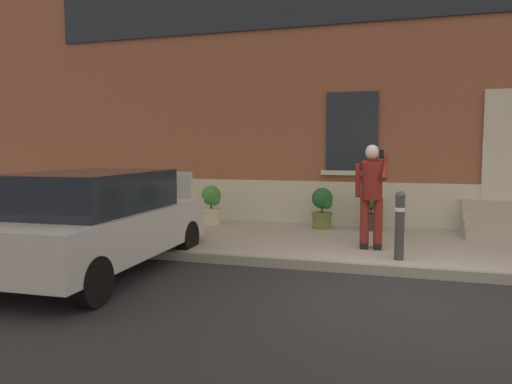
{
  "coord_description": "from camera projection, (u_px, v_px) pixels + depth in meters",
  "views": [
    {
      "loc": [
        -0.07,
        -6.21,
        1.83
      ],
      "look_at": [
        -2.42,
        1.6,
        1.1
      ],
      "focal_mm": 34.14,
      "sensor_mm": 36.0,
      "label": 1
    }
  ],
  "objects": [
    {
      "name": "ground_plane",
      "position": [
        405.0,
        296.0,
        6.07
      ],
      "size": [
        80.0,
        80.0,
        0.0
      ],
      "primitive_type": "plane",
      "color": "#232326"
    },
    {
      "name": "sidewalk",
      "position": [
        404.0,
        247.0,
        8.73
      ],
      "size": [
        24.0,
        3.6,
        0.15
      ],
      "primitive_type": "cube",
      "color": "#99968E",
      "rests_on": "ground"
    },
    {
      "name": "curb_edge",
      "position": [
        405.0,
        272.0,
        6.96
      ],
      "size": [
        24.0,
        0.12,
        0.15
      ],
      "primitive_type": "cube",
      "color": "gray",
      "rests_on": "ground"
    },
    {
      "name": "building_facade",
      "position": [
        409.0,
        63.0,
        10.78
      ],
      "size": [
        24.0,
        1.52,
        7.5
      ],
      "color": "brown",
      "rests_on": "ground"
    },
    {
      "name": "hatchback_car_silver",
      "position": [
        98.0,
        220.0,
        7.09
      ],
      "size": [
        1.91,
        4.12,
        1.5
      ],
      "color": "#B7B7BF",
      "rests_on": "ground"
    },
    {
      "name": "bollard_near_person",
      "position": [
        400.0,
        223.0,
        7.32
      ],
      "size": [
        0.15,
        0.15,
        1.04
      ],
      "color": "#333338",
      "rests_on": "sidewalk"
    },
    {
      "name": "bollard_far_left",
      "position": [
        167.0,
        213.0,
        8.43
      ],
      "size": [
        0.15,
        0.15,
        1.04
      ],
      "color": "#333338",
      "rests_on": "sidewalk"
    },
    {
      "name": "person_on_phone",
      "position": [
        372.0,
        190.0,
        8.02
      ],
      "size": [
        0.51,
        0.5,
        1.74
      ],
      "rotation": [
        0.0,
        0.0,
        -0.2
      ],
      "color": "maroon",
      "rests_on": "sidewalk"
    },
    {
      "name": "planter_cream",
      "position": [
        212.0,
        204.0,
        10.86
      ],
      "size": [
        0.44,
        0.44,
        0.86
      ],
      "color": "beige",
      "rests_on": "sidewalk"
    },
    {
      "name": "planter_olive",
      "position": [
        322.0,
        207.0,
        10.22
      ],
      "size": [
        0.44,
        0.44,
        0.86
      ],
      "color": "#606B38",
      "rests_on": "sidewalk"
    },
    {
      "name": "planter_charcoal",
      "position": [
        372.0,
        208.0,
        10.02
      ],
      "size": [
        0.44,
        0.44,
        0.86
      ],
      "color": "#2D2D30",
      "rests_on": "sidewalk"
    }
  ]
}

